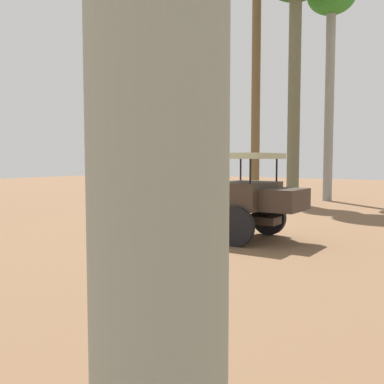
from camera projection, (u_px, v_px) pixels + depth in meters
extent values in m
plane|color=brown|center=(191.00, 234.00, 10.19)|extent=(60.00, 60.00, 0.00)
cube|color=#362A22|center=(196.00, 214.00, 10.13)|extent=(4.01, 0.49, 0.16)
cylinder|color=black|center=(269.00, 217.00, 9.99)|extent=(0.79, 0.15, 0.79)
cylinder|color=black|center=(235.00, 226.00, 8.67)|extent=(0.79, 0.15, 0.79)
cylinder|color=black|center=(169.00, 210.00, 11.54)|extent=(0.79, 0.15, 0.79)
cylinder|color=black|center=(128.00, 216.00, 10.21)|extent=(0.79, 0.15, 0.79)
cube|color=brown|center=(180.00, 205.00, 10.36)|extent=(3.02, 1.76, 0.10)
cube|color=brown|center=(198.00, 196.00, 11.01)|extent=(3.00, 0.12, 0.22)
cube|color=brown|center=(158.00, 201.00, 9.69)|extent=(3.00, 0.12, 0.22)
cube|color=#362A22|center=(245.00, 195.00, 9.40)|extent=(1.12, 1.53, 0.55)
cube|color=#362A22|center=(285.00, 200.00, 8.91)|extent=(0.71, 1.07, 0.44)
cylinder|color=black|center=(277.00, 169.00, 9.65)|extent=(0.04, 0.04, 0.55)
cylinder|color=black|center=(250.00, 170.00, 8.58)|extent=(0.04, 0.04, 0.55)
cylinder|color=black|center=(241.00, 168.00, 10.14)|extent=(0.04, 0.04, 0.55)
cylinder|color=black|center=(212.00, 169.00, 9.06)|extent=(0.04, 0.04, 0.55)
cube|color=#AAAF8B|center=(245.00, 156.00, 9.34)|extent=(1.24, 1.53, 0.12)
ellipsoid|color=gold|center=(161.00, 191.00, 11.09)|extent=(0.49, 0.49, 0.37)
ellipsoid|color=#80BE42|center=(178.00, 178.00, 9.71)|extent=(0.68, 0.52, 0.54)
ellipsoid|color=#BEBA51|center=(206.00, 190.00, 9.99)|extent=(0.72, 0.77, 0.64)
ellipsoid|color=gold|center=(146.00, 173.00, 10.46)|extent=(0.71, 0.63, 0.61)
ellipsoid|color=#BDD035|center=(198.00, 185.00, 10.49)|extent=(0.54, 0.51, 0.48)
ellipsoid|color=#83B641|center=(162.00, 180.00, 10.92)|extent=(0.74, 0.73, 0.54)
ellipsoid|color=#B1C443|center=(160.00, 192.00, 9.86)|extent=(0.77, 0.66, 0.44)
ellipsoid|color=yellow|center=(187.00, 190.00, 10.89)|extent=(0.50, 0.47, 0.52)
cylinder|color=#89694E|center=(121.00, 220.00, 9.63)|extent=(0.15, 0.15, 0.79)
cylinder|color=#89694E|center=(132.00, 220.00, 9.55)|extent=(0.15, 0.15, 0.79)
cube|color=#46443E|center=(126.00, 188.00, 9.53)|extent=(0.45, 0.34, 0.61)
cylinder|color=#46443E|center=(124.00, 183.00, 9.65)|extent=(0.39, 0.31, 0.10)
cylinder|color=#46443E|center=(132.00, 183.00, 9.59)|extent=(0.24, 0.41, 0.10)
sphere|color=#977357|center=(126.00, 168.00, 9.50)|extent=(0.22, 0.22, 0.22)
cylinder|color=olive|center=(126.00, 165.00, 9.50)|extent=(0.34, 0.34, 0.02)
cylinder|color=olive|center=(126.00, 162.00, 9.49)|extent=(0.20, 0.20, 0.10)
cube|color=#8C6649|center=(154.00, 213.00, 12.09)|extent=(0.55, 0.64, 0.48)
cylinder|color=brown|center=(256.00, 85.00, 19.18)|extent=(0.38, 0.38, 9.82)
cylinder|color=#5E5E46|center=(294.00, 97.00, 16.69)|extent=(0.46, 0.46, 8.09)
cylinder|color=gray|center=(329.00, 104.00, 17.94)|extent=(0.37, 0.37, 7.86)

